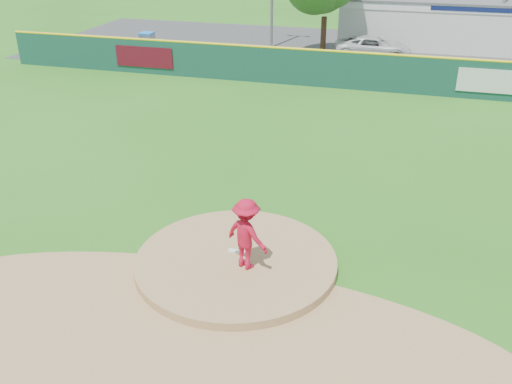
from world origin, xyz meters
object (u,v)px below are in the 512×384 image
(pitcher, at_px, (247,234))
(pool_building_grp, at_px, (450,20))
(van, at_px, (373,47))
(playground_slide, at_px, (147,42))

(pitcher, height_order, pool_building_grp, pool_building_grp)
(pool_building_grp, bearing_deg, pitcher, -99.84)
(pitcher, bearing_deg, van, -67.39)
(van, xyz_separation_m, playground_slide, (-14.90, -2.60, -0.03))
(van, bearing_deg, pitcher, 169.79)
(pool_building_grp, relative_size, playground_slide, 6.27)
(van, bearing_deg, pool_building_grp, -46.16)
(playground_slide, bearing_deg, pool_building_grp, 24.18)
(pitcher, relative_size, pool_building_grp, 0.13)
(pitcher, bearing_deg, pool_building_grp, -75.52)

